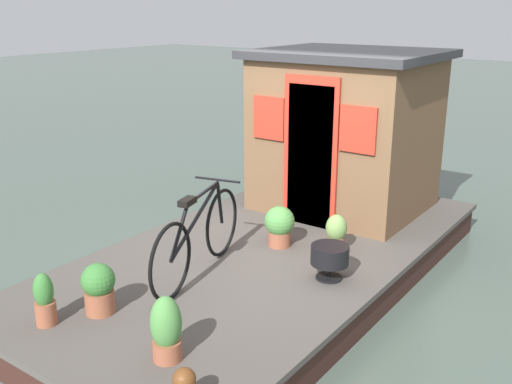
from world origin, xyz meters
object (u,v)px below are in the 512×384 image
at_px(houseboat_cabin, 346,130).
at_px(potted_plant_mint, 166,329).
at_px(potted_plant_rosemary, 336,231).
at_px(charcoal_grill, 330,256).
at_px(bicycle, 198,237).
at_px(potted_plant_sage, 99,288).
at_px(potted_plant_ivy, 45,300).
at_px(potted_plant_succulent, 279,225).

height_order(houseboat_cabin, potted_plant_mint, houseboat_cabin).
distance_m(potted_plant_rosemary, charcoal_grill, 0.70).
bearing_deg(bicycle, potted_plant_rosemary, -31.65).
bearing_deg(potted_plant_rosemary, potted_plant_sage, 156.97).
xyz_separation_m(houseboat_cabin, charcoal_grill, (-2.04, -0.93, -0.79)).
distance_m(bicycle, potted_plant_rosemary, 1.56).
bearing_deg(potted_plant_rosemary, houseboat_cabin, 25.15).
height_order(houseboat_cabin, potted_plant_ivy, houseboat_cabin).
xyz_separation_m(bicycle, potted_plant_succulent, (1.08, -0.24, -0.16)).
xyz_separation_m(potted_plant_rosemary, potted_plant_succulent, (-0.24, 0.58, 0.02)).
bearing_deg(bicycle, potted_plant_ivy, 164.36).
bearing_deg(potted_plant_ivy, potted_plant_rosemary, -23.71).
relative_size(potted_plant_rosemary, potted_plant_succulent, 0.91).
distance_m(potted_plant_succulent, charcoal_grill, 0.95).
bearing_deg(potted_plant_rosemary, potted_plant_mint, 179.05).
distance_m(potted_plant_rosemary, potted_plant_ivy, 3.05).
distance_m(houseboat_cabin, potted_plant_succulent, 1.82).
relative_size(houseboat_cabin, potted_plant_sage, 4.82).
relative_size(bicycle, potted_plant_mint, 3.36).
bearing_deg(potted_plant_rosemary, charcoal_grill, -156.82).
relative_size(potted_plant_succulent, potted_plant_sage, 1.01).
bearing_deg(potted_plant_mint, potted_plant_ivy, 100.56).
distance_m(bicycle, potted_plant_succulent, 1.12).
xyz_separation_m(bicycle, potted_plant_ivy, (-1.47, 0.41, -0.18)).
xyz_separation_m(potted_plant_rosemary, potted_plant_ivy, (-2.79, 1.23, -0.01)).
bearing_deg(potted_plant_succulent, potted_plant_sage, 168.43).
bearing_deg(potted_plant_mint, potted_plant_succulent, 12.93).
bearing_deg(potted_plant_mint, potted_plant_sage, 79.78).
xyz_separation_m(potted_plant_succulent, potted_plant_sage, (-2.16, 0.44, -0.01)).
distance_m(bicycle, potted_plant_mint, 1.48).
relative_size(potted_plant_sage, charcoal_grill, 1.22).
bearing_deg(houseboat_cabin, bicycle, 176.64).
distance_m(potted_plant_rosemary, potted_plant_mint, 2.57).
bearing_deg(houseboat_cabin, potted_plant_succulent, -177.29).
distance_m(houseboat_cabin, potted_plant_mint, 4.09).
height_order(houseboat_cabin, potted_plant_succulent, houseboat_cabin).
distance_m(houseboat_cabin, charcoal_grill, 2.38).
height_order(potted_plant_ivy, potted_plant_succulent, potted_plant_ivy).
xyz_separation_m(bicycle, charcoal_grill, (0.67, -1.09, -0.16)).
height_order(bicycle, potted_plant_rosemary, bicycle).
height_order(potted_plant_mint, charcoal_grill, potted_plant_mint).
height_order(bicycle, potted_plant_succulent, bicycle).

